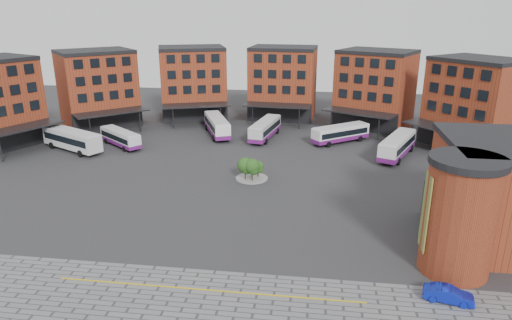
# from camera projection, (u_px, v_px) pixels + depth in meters

# --- Properties ---
(ground) EXTENTS (160.00, 160.00, 0.00)m
(ground) POSITION_uv_depth(u_px,v_px,m) (219.00, 216.00, 51.31)
(ground) COLOR #28282B
(ground) RESTS_ON ground
(yellow_line) EXTENTS (26.00, 0.15, 0.02)m
(yellow_line) POSITION_uv_depth(u_px,v_px,m) (207.00, 290.00, 37.91)
(yellow_line) COLOR gold
(yellow_line) RESTS_ON paving_zone
(main_building) EXTENTS (94.14, 42.48, 14.60)m
(main_building) POSITION_uv_depth(u_px,v_px,m) (236.00, 91.00, 85.47)
(main_building) COLOR maroon
(main_building) RESTS_ON ground
(east_building) EXTENTS (17.40, 15.40, 10.60)m
(east_building) POSITION_uv_depth(u_px,v_px,m) (508.00, 197.00, 43.11)
(east_building) COLOR maroon
(east_building) RESTS_ON ground
(tree_island) EXTENTS (4.40, 4.40, 3.19)m
(tree_island) POSITION_uv_depth(u_px,v_px,m) (251.00, 168.00, 61.24)
(tree_island) COLOR gray
(tree_island) RESTS_ON ground
(bus_a) EXTENTS (11.99, 8.00, 3.42)m
(bus_a) POSITION_uv_depth(u_px,v_px,m) (72.00, 139.00, 73.69)
(bus_a) COLOR silver
(bus_a) RESTS_ON ground
(bus_b) EXTENTS (9.13, 7.92, 2.78)m
(bus_b) POSITION_uv_depth(u_px,v_px,m) (120.00, 138.00, 76.17)
(bus_b) COLOR silver
(bus_b) RESTS_ON ground
(bus_c) EXTENTS (7.08, 11.95, 3.33)m
(bus_c) POSITION_uv_depth(u_px,v_px,m) (217.00, 125.00, 82.75)
(bus_c) COLOR white
(bus_c) RESTS_ON ground
(bus_d) EXTENTS (4.68, 11.63, 3.19)m
(bus_d) POSITION_uv_depth(u_px,v_px,m) (265.00, 129.00, 80.72)
(bus_d) COLOR silver
(bus_d) RESTS_ON ground
(bus_e) EXTENTS (10.08, 8.48, 3.03)m
(bus_e) POSITION_uv_depth(u_px,v_px,m) (341.00, 133.00, 78.17)
(bus_e) COLOR white
(bus_e) RESTS_ON ground
(bus_f) EXTENTS (7.34, 12.03, 3.36)m
(bus_f) POSITION_uv_depth(u_px,v_px,m) (397.00, 145.00, 70.80)
(bus_f) COLOR silver
(bus_f) RESTS_ON ground
(blue_car) EXTENTS (4.06, 2.12, 1.27)m
(blue_car) POSITION_uv_depth(u_px,v_px,m) (448.00, 295.00, 36.30)
(blue_car) COLOR #0C1CA8
(blue_car) RESTS_ON ground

